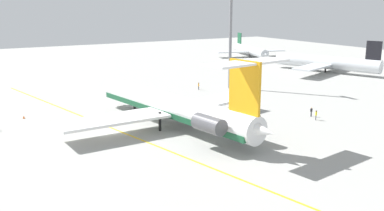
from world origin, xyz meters
TOP-DOWN VIEW (x-y plane):
  - ground at (0.00, 0.00)m, footprint 295.90×295.90m
  - main_jetliner at (2.43, 10.45)m, footprint 44.20×39.20m
  - airliner_far_left at (-68.20, 81.06)m, footprint 27.83×27.80m
  - airliner_mid_left at (-27.90, 76.85)m, footprint 32.78×32.91m
  - ground_crew_near_nose at (8.82, 35.15)m, footprint 0.29×0.45m
  - ground_crew_near_tail at (-23.28, 30.45)m, footprint 0.44×0.28m
  - ground_crew_starboard at (11.01, 34.10)m, footprint 0.30×0.37m
  - safety_cone_nose at (-16.38, -10.64)m, footprint 0.40×0.40m
  - taxiway_centreline at (1.20, 1.61)m, footprint 98.89×19.84m
  - light_mast at (-21.27, 38.04)m, footprint 4.00×0.70m

SIDE VIEW (x-z plane):
  - ground at x=0.00m, z-range 0.00..0.00m
  - taxiway_centreline at x=1.20m, z-range 0.00..0.01m
  - safety_cone_nose at x=-16.38m, z-range 0.00..0.55m
  - ground_crew_near_tail at x=-23.28m, z-range 0.23..1.97m
  - ground_crew_starboard at x=11.01m, z-range 0.24..2.00m
  - ground_crew_near_nose at x=8.82m, z-range 0.24..2.03m
  - airliner_far_left at x=-68.20m, z-range -1.73..6.67m
  - airliner_mid_left at x=-27.90m, z-range -2.07..7.99m
  - main_jetliner at x=2.43m, z-range -2.93..9.96m
  - light_mast at x=-21.27m, z-range 1.24..31.15m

